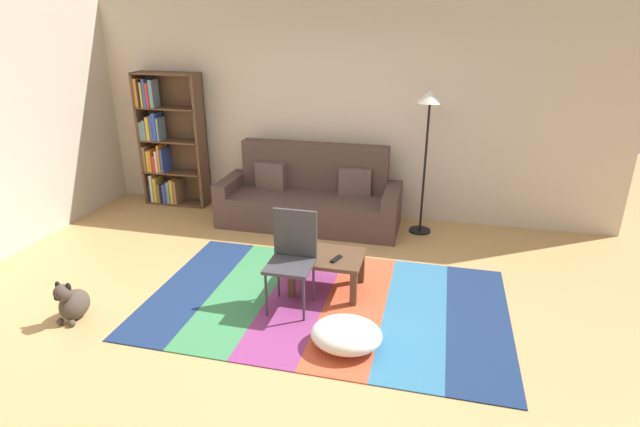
{
  "coord_description": "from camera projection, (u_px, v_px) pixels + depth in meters",
  "views": [
    {
      "loc": [
        1.2,
        -3.77,
        2.48
      ],
      "look_at": [
        0.09,
        0.77,
        0.65
      ],
      "focal_mm": 28.12,
      "sensor_mm": 36.0,
      "label": 1
    }
  ],
  "objects": [
    {
      "name": "back_wall",
      "position": [
        347.0,
        112.0,
        6.39
      ],
      "size": [
        6.8,
        0.1,
        2.7
      ],
      "primitive_type": "cube",
      "color": "beige",
      "rests_on": "ground_plane"
    },
    {
      "name": "bookshelf",
      "position": [
        166.0,
        145.0,
        6.9
      ],
      "size": [
        0.9,
        0.28,
        1.82
      ],
      "color": "brown",
      "rests_on": "ground_plane"
    },
    {
      "name": "rug",
      "position": [
        326.0,
        303.0,
        4.66
      ],
      "size": [
        3.28,
        2.03,
        0.01
      ],
      "color": "navy",
      "rests_on": "ground_plane"
    },
    {
      "name": "tv_remote",
      "position": [
        336.0,
        259.0,
        4.67
      ],
      "size": [
        0.09,
        0.16,
        0.02
      ],
      "primitive_type": "cube",
      "rotation": [
        0.0,
        0.0,
        -0.35
      ],
      "color": "black",
      "rests_on": "coffee_table"
    },
    {
      "name": "ground_plane",
      "position": [
        291.0,
        308.0,
        4.57
      ],
      "size": [
        14.0,
        14.0,
        0.0
      ],
      "primitive_type": "plane",
      "color": "tan"
    },
    {
      "name": "couch",
      "position": [
        310.0,
        199.0,
        6.36
      ],
      "size": [
        2.26,
        0.8,
        1.0
      ],
      "color": "#4C3833",
      "rests_on": "ground_plane"
    },
    {
      "name": "dog",
      "position": [
        72.0,
        303.0,
        4.37
      ],
      "size": [
        0.22,
        0.35,
        0.4
      ],
      "color": "#473D33",
      "rests_on": "ground_plane"
    },
    {
      "name": "left_wall",
      "position": [
        13.0,
        128.0,
        5.51
      ],
      "size": [
        0.1,
        5.5,
        2.7
      ],
      "primitive_type": "cube",
      "color": "beige",
      "rests_on": "ground_plane"
    },
    {
      "name": "folding_chair",
      "position": [
        292.0,
        252.0,
        4.46
      ],
      "size": [
        0.4,
        0.4,
        0.9
      ],
      "rotation": [
        0.0,
        0.0,
        -0.94
      ],
      "color": "#38383D",
      "rests_on": "ground_plane"
    },
    {
      "name": "pouf",
      "position": [
        346.0,
        334.0,
        4.0
      ],
      "size": [
        0.58,
        0.5,
        0.22
      ],
      "primitive_type": "ellipsoid",
      "color": "white",
      "rests_on": "rug"
    },
    {
      "name": "standing_lamp",
      "position": [
        429.0,
        116.0,
        5.7
      ],
      "size": [
        0.32,
        0.32,
        1.72
      ],
      "color": "black",
      "rests_on": "ground_plane"
    },
    {
      "name": "coffee_table",
      "position": [
        328.0,
        262.0,
        4.79
      ],
      "size": [
        0.67,
        0.52,
        0.36
      ],
      "color": "#513826",
      "rests_on": "rug"
    }
  ]
}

